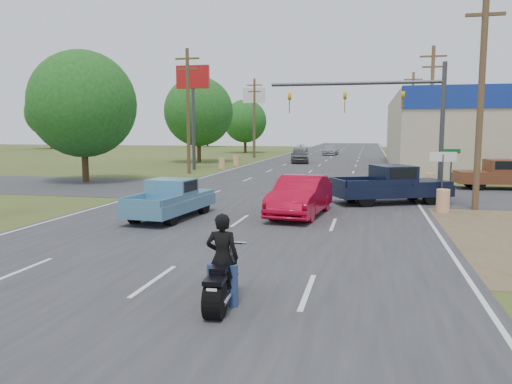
% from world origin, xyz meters
% --- Properties ---
extents(ground, '(200.00, 200.00, 0.00)m').
position_xyz_m(ground, '(0.00, 0.00, 0.00)').
color(ground, '#3F4C1E').
rests_on(ground, ground).
extents(main_road, '(15.00, 180.00, 0.02)m').
position_xyz_m(main_road, '(0.00, 40.00, 0.01)').
color(main_road, '#2D2D30').
rests_on(main_road, ground).
extents(cross_road, '(120.00, 10.00, 0.02)m').
position_xyz_m(cross_road, '(0.00, 18.00, 0.01)').
color(cross_road, '#2D2D30').
rests_on(cross_road, ground).
extents(utility_pole_1, '(2.00, 0.28, 10.00)m').
position_xyz_m(utility_pole_1, '(9.50, 13.00, 5.32)').
color(utility_pole_1, '#4C3823').
rests_on(utility_pole_1, ground).
extents(utility_pole_2, '(2.00, 0.28, 10.00)m').
position_xyz_m(utility_pole_2, '(9.50, 31.00, 5.32)').
color(utility_pole_2, '#4C3823').
rests_on(utility_pole_2, ground).
extents(utility_pole_3, '(2.00, 0.28, 10.00)m').
position_xyz_m(utility_pole_3, '(9.50, 49.00, 5.32)').
color(utility_pole_3, '#4C3823').
rests_on(utility_pole_3, ground).
extents(utility_pole_5, '(2.00, 0.28, 10.00)m').
position_xyz_m(utility_pole_5, '(-9.50, 28.00, 5.32)').
color(utility_pole_5, '#4C3823').
rests_on(utility_pole_5, ground).
extents(utility_pole_6, '(2.00, 0.28, 10.00)m').
position_xyz_m(utility_pole_6, '(-9.50, 52.00, 5.32)').
color(utility_pole_6, '#4C3823').
rests_on(utility_pole_6, ground).
extents(tree_0, '(7.14, 7.14, 8.84)m').
position_xyz_m(tree_0, '(-14.00, 20.00, 5.26)').
color(tree_0, '#422D19').
rests_on(tree_0, ground).
extents(tree_1, '(7.56, 7.56, 9.36)m').
position_xyz_m(tree_1, '(-13.50, 42.00, 5.57)').
color(tree_1, '#422D19').
rests_on(tree_1, ground).
extents(tree_2, '(6.72, 6.72, 8.32)m').
position_xyz_m(tree_2, '(-14.20, 66.00, 4.95)').
color(tree_2, '#422D19').
rests_on(tree_2, ground).
extents(tree_4, '(9.24, 9.24, 11.44)m').
position_xyz_m(tree_4, '(-55.00, 75.00, 6.82)').
color(tree_4, '#422D19').
rests_on(tree_4, ground).
extents(tree_5, '(7.98, 7.98, 9.88)m').
position_xyz_m(tree_5, '(30.00, 95.00, 5.88)').
color(tree_5, '#422D19').
rests_on(tree_5, ground).
extents(tree_6, '(8.82, 8.82, 10.92)m').
position_xyz_m(tree_6, '(-30.00, 95.00, 6.51)').
color(tree_6, '#422D19').
rests_on(tree_6, ground).
extents(barrel_0, '(0.56, 0.56, 1.00)m').
position_xyz_m(barrel_0, '(8.00, 12.00, 0.50)').
color(barrel_0, orange).
rests_on(barrel_0, ground).
extents(barrel_1, '(0.56, 0.56, 1.00)m').
position_xyz_m(barrel_1, '(8.40, 20.50, 0.50)').
color(barrel_1, orange).
rests_on(barrel_1, ground).
extents(barrel_2, '(0.56, 0.56, 1.00)m').
position_xyz_m(barrel_2, '(-8.50, 34.00, 0.50)').
color(barrel_2, orange).
rests_on(barrel_2, ground).
extents(barrel_3, '(0.56, 0.56, 1.00)m').
position_xyz_m(barrel_3, '(-8.20, 38.00, 0.50)').
color(barrel_3, orange).
rests_on(barrel_3, ground).
extents(pole_sign_left_near, '(3.00, 0.35, 9.20)m').
position_xyz_m(pole_sign_left_near, '(-10.50, 32.00, 7.17)').
color(pole_sign_left_near, '#3F3F44').
rests_on(pole_sign_left_near, ground).
extents(pole_sign_left_far, '(3.00, 0.35, 9.20)m').
position_xyz_m(pole_sign_left_far, '(-10.50, 56.00, 7.17)').
color(pole_sign_left_far, '#3F3F44').
rests_on(pole_sign_left_far, ground).
extents(lane_sign, '(1.20, 0.08, 2.52)m').
position_xyz_m(lane_sign, '(8.20, 14.00, 1.90)').
color(lane_sign, '#3F3F44').
rests_on(lane_sign, ground).
extents(street_name_sign, '(0.80, 0.08, 2.61)m').
position_xyz_m(street_name_sign, '(8.80, 15.50, 1.61)').
color(street_name_sign, '#3F3F44').
rests_on(street_name_sign, ground).
extents(signal_mast, '(9.12, 0.40, 7.00)m').
position_xyz_m(signal_mast, '(5.82, 17.00, 4.80)').
color(signal_mast, '#3F3F44').
rests_on(signal_mast, ground).
extents(red_convertible, '(2.29, 5.16, 1.65)m').
position_xyz_m(red_convertible, '(2.13, 9.70, 0.82)').
color(red_convertible, '#B20823').
rests_on(red_convertible, ground).
extents(motorcycle, '(0.71, 2.31, 1.17)m').
position_xyz_m(motorcycle, '(2.05, -1.31, 0.52)').
color(motorcycle, black).
rests_on(motorcycle, ground).
extents(rider, '(0.69, 0.48, 1.80)m').
position_xyz_m(rider, '(2.04, -1.25, 0.90)').
color(rider, black).
rests_on(rider, ground).
extents(blue_pickup, '(2.30, 4.94, 1.58)m').
position_xyz_m(blue_pickup, '(-2.84, 8.12, 0.80)').
color(blue_pickup, black).
rests_on(blue_pickup, ground).
extents(navy_pickup, '(5.93, 4.25, 1.84)m').
position_xyz_m(navy_pickup, '(6.02, 14.28, 0.93)').
color(navy_pickup, black).
rests_on(navy_pickup, ground).
extents(brown_pickup, '(5.54, 2.53, 1.79)m').
position_xyz_m(brown_pickup, '(12.56, 21.77, 0.90)').
color(brown_pickup, black).
rests_on(brown_pickup, ground).
extents(distant_car_grey, '(2.58, 4.81, 1.55)m').
position_xyz_m(distant_car_grey, '(-2.48, 43.21, 0.78)').
color(distant_car_grey, '#4B4C50').
rests_on(distant_car_grey, ground).
extents(distant_car_silver, '(2.24, 4.79, 1.35)m').
position_xyz_m(distant_car_silver, '(-0.50, 61.50, 0.68)').
color(distant_car_silver, '#A5A5A9').
rests_on(distant_car_silver, ground).
extents(distant_car_white, '(2.11, 4.46, 1.23)m').
position_xyz_m(distant_car_white, '(-6.10, 71.40, 0.61)').
color(distant_car_white, silver).
rests_on(distant_car_white, ground).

